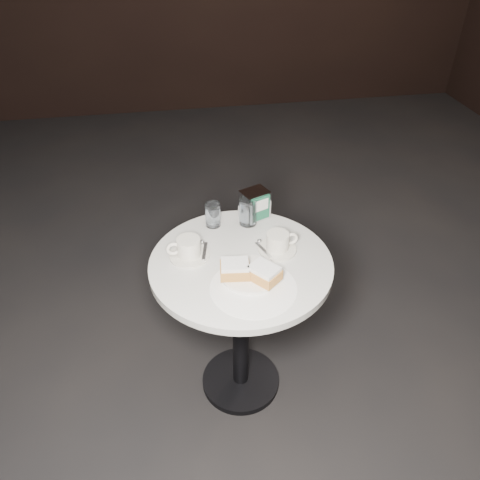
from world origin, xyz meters
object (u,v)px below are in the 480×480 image
napkin_dispenser (255,205)px  cafe_table (241,299)px  beignet_plate (250,272)px  water_glass_left (213,215)px  water_glass_right (248,211)px  coffee_cup_left (189,249)px  coffee_cup_right (278,243)px

napkin_dispenser → cafe_table: bearing=-133.5°
beignet_plate → water_glass_left: 0.37m
cafe_table → napkin_dispenser: napkin_dispenser is taller
water_glass_left → napkin_dispenser: (0.18, 0.03, 0.01)m
water_glass_right → coffee_cup_left: bearing=-145.5°
beignet_plate → coffee_cup_right: bearing=46.2°
cafe_table → beignet_plate: (0.01, -0.10, 0.23)m
water_glass_right → beignet_plate: bearing=-99.5°
beignet_plate → coffee_cup_left: bearing=141.5°
napkin_dispenser → water_glass_right: bearing=-156.1°
water_glass_left → napkin_dispenser: napkin_dispenser is taller
beignet_plate → coffee_cup_left: coffee_cup_left is taller
beignet_plate → napkin_dispenser: napkin_dispenser is taller
coffee_cup_right → water_glass_right: 0.22m
beignet_plate → coffee_cup_right: (0.14, 0.14, 0.01)m
cafe_table → beignet_plate: size_ratio=2.64×
water_glass_right → coffee_cup_right: bearing=-68.4°
coffee_cup_right → napkin_dispenser: (-0.04, 0.24, 0.03)m
cafe_table → beignet_plate: beignet_plate is taller
coffee_cup_right → water_glass_left: size_ratio=1.61×
coffee_cup_right → water_glass_right: bearing=106.3°
napkin_dispenser → coffee_cup_right: bearing=-101.9°
beignet_plate → napkin_dispenser: (0.09, 0.38, 0.04)m
beignet_plate → water_glass_right: (0.06, 0.35, 0.03)m
beignet_plate → coffee_cup_left: size_ratio=1.67×
coffee_cup_left → water_glass_right: (0.26, 0.18, 0.02)m
water_glass_right → napkin_dispenser: napkin_dispenser is taller
cafe_table → beignet_plate: bearing=-81.7°
beignet_plate → coffee_cup_right: coffee_cup_right is taller
cafe_table → coffee_cup_right: 0.28m
cafe_table → water_glass_right: water_glass_right is taller
coffee_cup_right → napkin_dispenser: size_ratio=1.23×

